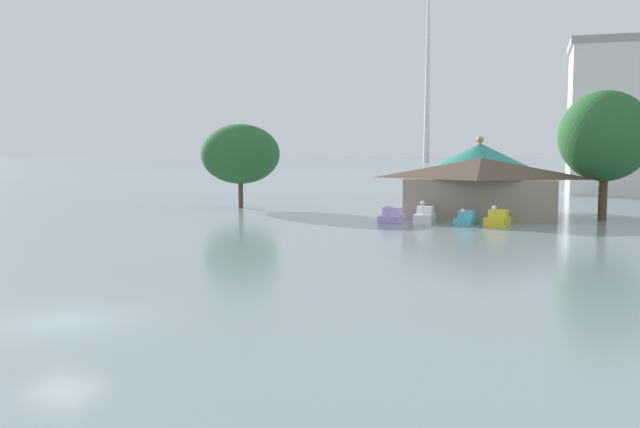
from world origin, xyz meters
name	(u,v)px	position (x,y,z in m)	size (l,w,h in m)	color
ground_plane	(62,321)	(0.00, 0.00, 0.00)	(2000.00, 2000.00, 0.00)	gray
pedal_boat_lavender	(392,216)	(4.26, 36.70, 0.48)	(1.76, 2.99, 1.53)	#B299D8
pedal_boat_white	(425,216)	(7.05, 36.51, 0.56)	(1.55, 2.61, 1.91)	white
pedal_boat_cyan	(466,219)	(10.42, 36.20, 0.46)	(1.83, 2.52, 1.38)	#4CB7CC
pedal_boat_yellow	(497,220)	(12.86, 35.88, 0.53)	(2.05, 2.55, 1.70)	yellow
boathouse	(481,187)	(11.14, 41.79, 2.79)	(13.66, 7.17, 5.32)	gray
green_roof_pavilion	(479,173)	(10.39, 50.50, 3.76)	(11.93, 11.93, 7.41)	#993328
shoreline_tree_tall_left	(240,154)	(-13.76, 46.62, 5.63)	(8.24, 8.24, 8.75)	brown
shoreline_tree_right	(605,136)	(21.21, 43.38, 7.16)	(7.67, 7.67, 11.01)	brown
distant_broadcast_tower	(428,28)	(-46.88, 407.57, 81.53)	(7.08, 7.08, 177.56)	silver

